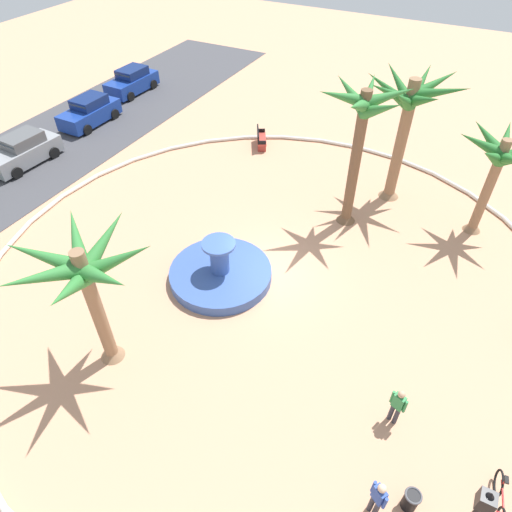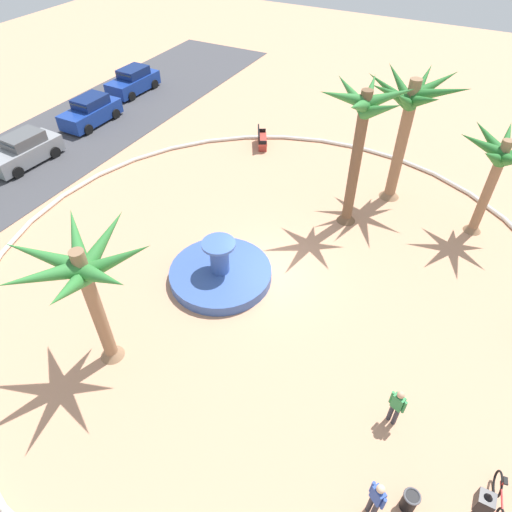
{
  "view_description": "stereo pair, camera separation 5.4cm",
  "coord_description": "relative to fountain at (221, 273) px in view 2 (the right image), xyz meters",
  "views": [
    {
      "loc": [
        -12.26,
        -5.65,
        13.12
      ],
      "look_at": [
        -0.38,
        0.5,
        1.0
      ],
      "focal_mm": 31.73,
      "sensor_mm": 36.0,
      "label": 1
    },
    {
      "loc": [
        -12.23,
        -5.7,
        13.12
      ],
      "look_at": [
        -0.38,
        0.5,
        1.0
      ],
      "focal_mm": 31.73,
      "sensor_mm": 36.0,
      "label": 2
    }
  ],
  "objects": [
    {
      "name": "trash_bin",
      "position": [
        -5.15,
        -8.87,
        0.1
      ],
      "size": [
        0.46,
        0.46,
        0.73
      ],
      "color": "black",
      "rests_on": "ground"
    },
    {
      "name": "person_cyclist_photo",
      "position": [
        -5.75,
        -8.05,
        0.66
      ],
      "size": [
        0.36,
        0.45,
        1.69
      ],
      "color": "#33333D",
      "rests_on": "ground"
    },
    {
      "name": "palm_tree_near_fountain",
      "position": [
        8.03,
        -8.65,
        3.36
      ],
      "size": [
        3.69,
        3.74,
        4.83
      ],
      "color": "#8E6B4C",
      "rests_on": "ground"
    },
    {
      "name": "palm_tree_far_side",
      "position": [
        8.95,
        -4.52,
        4.31
      ],
      "size": [
        4.38,
        4.47,
        6.2
      ],
      "color": "#8E6B4C",
      "rests_on": "ground"
    },
    {
      "name": "street_asphalt",
      "position": [
        1.25,
        14.51,
        -0.27
      ],
      "size": [
        48.0,
        8.0,
        0.03
      ],
      "primitive_type": "cube",
      "color": "#424247",
      "rests_on": "ground"
    },
    {
      "name": "ground_plane",
      "position": [
        1.25,
        -1.67,
        -0.29
      ],
      "size": [
        80.0,
        80.0,
        0.0
      ],
      "primitive_type": "plane",
      "color": "tan"
    },
    {
      "name": "person_cyclist_helmet",
      "position": [
        -2.92,
        -7.84,
        0.6
      ],
      "size": [
        0.31,
        0.5,
        1.59
      ],
      "color": "#33333D",
      "rests_on": "ground"
    },
    {
      "name": "parked_car_second",
      "position": [
        2.85,
        14.23,
        0.49
      ],
      "size": [
        4.09,
        2.1,
        1.67
      ],
      "color": "gray",
      "rests_on": "ground"
    },
    {
      "name": "palm_tree_mid_plaza",
      "position": [
        6.05,
        -3.25,
        4.52
      ],
      "size": [
        3.78,
        3.57,
        6.54
      ],
      "color": "brown",
      "rests_on": "ground"
    },
    {
      "name": "bicycle_red_frame",
      "position": [
        -4.09,
        -10.96,
        0.1
      ],
      "size": [
        1.71,
        0.44,
        0.94
      ],
      "color": "black",
      "rests_on": "ground"
    },
    {
      "name": "plaza_curb",
      "position": [
        1.25,
        -1.67,
        -0.19
      ],
      "size": [
        23.55,
        23.55,
        0.2
      ],
      "primitive_type": "torus",
      "color": "silver",
      "rests_on": "ground"
    },
    {
      "name": "parked_car_rightmost",
      "position": [
        13.44,
        15.26,
        0.49
      ],
      "size": [
        4.05,
        2.02,
        1.67
      ],
      "color": "navy",
      "rests_on": "ground"
    },
    {
      "name": "palm_tree_by_curb",
      "position": [
        -5.03,
        1.38,
        3.62
      ],
      "size": [
        4.31,
        4.37,
        5.09
      ],
      "color": "#8E6B4C",
      "rests_on": "ground"
    },
    {
      "name": "parked_car_third",
      "position": [
        8.28,
        14.45,
        0.49
      ],
      "size": [
        4.02,
        1.96,
        1.67
      ],
      "color": "navy",
      "rests_on": "ground"
    },
    {
      "name": "fountain",
      "position": [
        0.0,
        0.0,
        0.0
      ],
      "size": [
        4.15,
        4.15,
        1.89
      ],
      "color": "#38569E",
      "rests_on": "ground"
    },
    {
      "name": "bench_east",
      "position": [
        10.63,
        3.55,
        0.06
      ],
      "size": [
        1.64,
        1.21,
        1.0
      ],
      "color": "#B73D33",
      "rests_on": "ground"
    }
  ]
}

